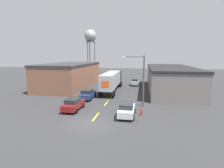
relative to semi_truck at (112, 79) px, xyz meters
The scene contains 12 objects.
ground_plane 17.65m from the semi_truck, 87.60° to the right, with size 160.00×160.00×0.00m, color #333335.
road_centerline 9.55m from the semi_truck, 85.46° to the right, with size 0.20×15.08×0.01m.
warehouse_left 10.64m from the semi_truck, 163.64° to the left, with size 8.79×19.33×5.39m.
warehouse_right 11.72m from the semi_truck, 10.85° to the left, with size 8.47×21.38×4.90m.
semi_truck is the anchor object (origin of this frame).
parked_car_left_near 13.82m from the semi_truck, 101.86° to the right, with size 1.98×4.14×1.60m.
parked_car_left_far 8.14m from the semi_truck, 110.67° to the right, with size 1.98×4.14×1.60m.
parked_car_right_far 8.82m from the semi_truck, 60.41° to the left, with size 1.98×4.14×1.60m.
parked_car_right_near 15.20m from the semi_truck, 73.52° to the right, with size 1.98×4.14×1.60m.
water_tower 34.10m from the semi_truck, 114.49° to the left, with size 4.41×4.41×16.44m.
street_lamp 11.69m from the semi_truck, 60.04° to the right, with size 3.14×0.32×7.11m.
fire_hydrant 15.30m from the semi_truck, 66.66° to the right, with size 0.22×0.22×0.82m.
Camera 1 is at (5.33, -16.92, 7.17)m, focal length 28.00 mm.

